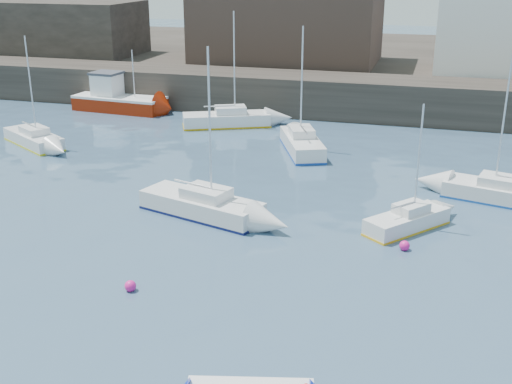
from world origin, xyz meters
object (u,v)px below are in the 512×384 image
(fishing_boat, at_px, (117,99))
(sailboat_b, at_px, (202,205))
(sailboat_d, at_px, (506,193))
(sailboat_f, at_px, (302,143))
(buoy_mid, at_px, (404,250))
(sailboat_e, at_px, (34,138))
(sailboat_h, at_px, (227,119))
(buoy_near, at_px, (131,291))
(sailboat_c, at_px, (407,220))
(buoy_far, at_px, (198,191))

(fishing_boat, bearing_deg, sailboat_b, -52.93)
(fishing_boat, bearing_deg, sailboat_d, -25.05)
(sailboat_d, xyz_separation_m, sailboat_f, (-11.88, 6.05, 0.07))
(sailboat_f, relative_size, buoy_mid, 17.63)
(fishing_boat, xyz_separation_m, sailboat_e, (-0.45, -10.92, -0.49))
(sailboat_d, bearing_deg, sailboat_h, 149.48)
(sailboat_f, relative_size, buoy_near, 17.96)
(sailboat_b, xyz_separation_m, sailboat_f, (2.28, 11.98, 0.02))
(sailboat_h, xyz_separation_m, buoy_mid, (14.09, -18.22, -0.54))
(sailboat_f, bearing_deg, sailboat_h, 143.83)
(sailboat_h, bearing_deg, sailboat_e, -141.72)
(sailboat_c, bearing_deg, sailboat_f, 123.64)
(sailboat_d, xyz_separation_m, buoy_far, (-15.58, -2.86, -0.48))
(sailboat_e, relative_size, buoy_far, 17.32)
(sailboat_c, relative_size, sailboat_d, 0.73)
(buoy_near, height_order, buoy_mid, buoy_mid)
(sailboat_f, bearing_deg, buoy_near, -96.32)
(sailboat_b, relative_size, buoy_near, 18.56)
(sailboat_d, height_order, buoy_far, sailboat_d)
(fishing_boat, relative_size, buoy_mid, 17.33)
(sailboat_h, height_order, buoy_mid, sailboat_h)
(fishing_boat, bearing_deg, sailboat_f, -23.65)
(sailboat_c, height_order, sailboat_d, sailboat_d)
(sailboat_b, xyz_separation_m, sailboat_c, (9.60, 0.99, -0.08))
(sailboat_h, relative_size, buoy_near, 18.94)
(fishing_boat, xyz_separation_m, sailboat_h, (10.22, -2.50, -0.42))
(sailboat_f, height_order, buoy_near, sailboat_f)
(fishing_boat, distance_m, sailboat_d, 31.81)
(fishing_boat, height_order, sailboat_f, sailboat_f)
(fishing_boat, bearing_deg, sailboat_c, -37.20)
(sailboat_b, height_order, sailboat_f, sailboat_b)
(sailboat_e, distance_m, sailboat_f, 17.73)
(sailboat_e, relative_size, buoy_mid, 16.17)
(sailboat_e, height_order, buoy_far, sailboat_e)
(sailboat_h, height_order, buoy_near, sailboat_h)
(fishing_boat, relative_size, sailboat_c, 1.33)
(sailboat_f, xyz_separation_m, buoy_near, (-2.19, -19.78, -0.55))
(sailboat_c, xyz_separation_m, buoy_far, (-11.02, 2.08, -0.44))
(buoy_near, bearing_deg, buoy_far, 97.93)
(sailboat_b, height_order, sailboat_e, sailboat_b)
(sailboat_d, relative_size, sailboat_h, 0.96)
(sailboat_e, xyz_separation_m, buoy_far, (13.68, -5.41, -0.47))
(sailboat_d, distance_m, sailboat_e, 29.37)
(fishing_boat, xyz_separation_m, buoy_mid, (24.30, -20.72, -0.96))
(sailboat_c, bearing_deg, buoy_mid, -88.77)
(sailboat_b, distance_m, sailboat_c, 9.65)
(fishing_boat, relative_size, buoy_far, 18.57)
(fishing_boat, xyz_separation_m, buoy_near, (14.75, -27.20, -0.96))
(sailboat_d, distance_m, sailboat_h, 21.59)
(fishing_boat, distance_m, sailboat_h, 10.53)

